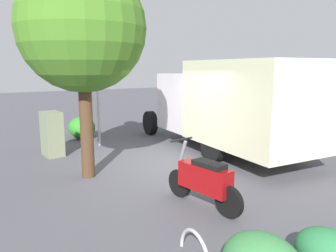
{
  "coord_description": "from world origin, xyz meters",
  "views": [
    {
      "loc": [
        -7.14,
        4.07,
        2.56
      ],
      "look_at": [
        0.59,
        -0.68,
        0.93
      ],
      "focal_mm": 34.88,
      "sensor_mm": 36.0,
      "label": 1
    }
  ],
  "objects_px": {
    "street_tree": "(82,29)",
    "utility_cabinet": "(52,134)",
    "box_truck_near": "(229,102)",
    "stop_sign": "(97,81)",
    "motorcycle": "(204,180)"
  },
  "relations": [
    {
      "from": "street_tree",
      "to": "utility_cabinet",
      "type": "distance_m",
      "value": 3.65
    },
    {
      "from": "street_tree",
      "to": "utility_cabinet",
      "type": "height_order",
      "value": "street_tree"
    },
    {
      "from": "box_truck_near",
      "to": "street_tree",
      "type": "bearing_deg",
      "value": 93.99
    },
    {
      "from": "stop_sign",
      "to": "utility_cabinet",
      "type": "xyz_separation_m",
      "value": [
        -0.54,
        1.61,
        -1.48
      ]
    },
    {
      "from": "stop_sign",
      "to": "street_tree",
      "type": "xyz_separation_m",
      "value": [
        -2.93,
        1.33,
        1.26
      ]
    },
    {
      "from": "box_truck_near",
      "to": "street_tree",
      "type": "relative_size",
      "value": 1.46
    },
    {
      "from": "stop_sign",
      "to": "motorcycle",
      "type": "bearing_deg",
      "value": 179.58
    },
    {
      "from": "box_truck_near",
      "to": "street_tree",
      "type": "xyz_separation_m",
      "value": [
        0.02,
        4.34,
        1.84
      ]
    },
    {
      "from": "motorcycle",
      "to": "utility_cabinet",
      "type": "relative_size",
      "value": 1.38
    },
    {
      "from": "street_tree",
      "to": "motorcycle",
      "type": "bearing_deg",
      "value": -155.25
    },
    {
      "from": "motorcycle",
      "to": "stop_sign",
      "type": "height_order",
      "value": "stop_sign"
    },
    {
      "from": "motorcycle",
      "to": "utility_cabinet",
      "type": "distance_m",
      "value": 5.41
    },
    {
      "from": "box_truck_near",
      "to": "utility_cabinet",
      "type": "distance_m",
      "value": 5.29
    },
    {
      "from": "motorcycle",
      "to": "stop_sign",
      "type": "bearing_deg",
      "value": -9.6
    },
    {
      "from": "box_truck_near",
      "to": "street_tree",
      "type": "distance_m",
      "value": 4.71
    }
  ]
}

